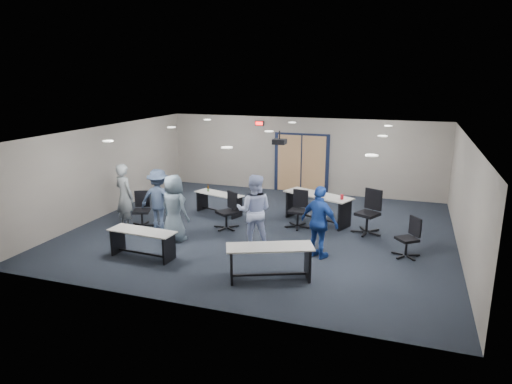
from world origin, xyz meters
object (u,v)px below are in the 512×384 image
(table_front_left, at_px, (142,239))
(person_plaid, at_px, (174,208))
(chair_back_b, at_px, (226,211))
(table_front_right, at_px, (270,257))
(chair_back_c, at_px, (298,210))
(table_back_left, at_px, (219,200))
(table_back_right, at_px, (318,203))
(chair_loose_left, at_px, (141,210))
(chair_back_d, at_px, (368,212))
(chair_loose_right, at_px, (407,237))
(person_lightblue, at_px, (254,211))
(person_navy, at_px, (319,222))
(person_gray, at_px, (125,196))
(person_back, at_px, (159,199))

(table_front_left, relative_size, person_plaid, 0.95)
(table_front_left, height_order, chair_back_b, chair_back_b)
(table_front_right, bearing_deg, chair_back_c, 71.11)
(table_front_left, xyz_separation_m, table_back_left, (0.30, 3.77, -0.00))
(table_front_right, xyz_separation_m, table_back_right, (0.18, 4.12, 0.07))
(chair_loose_left, bearing_deg, chair_back_b, -7.12)
(chair_back_d, xyz_separation_m, chair_loose_left, (-6.05, -1.47, -0.10))
(table_front_right, xyz_separation_m, person_plaid, (-3.01, 1.44, 0.37))
(chair_back_c, distance_m, chair_loose_right, 3.18)
(chair_loose_right, bearing_deg, chair_loose_left, -127.14)
(person_lightblue, bearing_deg, person_navy, 162.07)
(table_front_left, relative_size, chair_loose_left, 1.65)
(person_plaid, bearing_deg, chair_back_b, -107.86)
(table_front_left, xyz_separation_m, chair_back_b, (1.07, 2.53, 0.07))
(chair_back_c, xyz_separation_m, person_gray, (-4.51, -1.60, 0.39))
(table_front_right, xyz_separation_m, person_lightblue, (-0.94, 1.71, 0.42))
(chair_back_b, bearing_deg, table_back_left, 154.34)
(person_gray, bearing_deg, table_back_left, -109.77)
(table_front_left, relative_size, chair_loose_right, 1.72)
(table_back_left, relative_size, person_plaid, 0.97)
(chair_loose_left, height_order, person_back, person_back)
(table_back_left, height_order, person_back, person_back)
(table_front_left, distance_m, table_back_left, 3.78)
(chair_back_c, xyz_separation_m, chair_loose_left, (-4.16, -1.35, -0.02))
(person_gray, xyz_separation_m, person_back, (0.86, 0.34, -0.08))
(table_back_right, distance_m, person_back, 4.53)
(chair_loose_left, xyz_separation_m, chair_loose_right, (7.10, 0.11, -0.02))
(table_back_left, bearing_deg, table_front_left, -77.00)
(table_back_left, relative_size, chair_loose_right, 1.75)
(table_back_right, bearing_deg, chair_back_c, -99.01)
(chair_back_c, xyz_separation_m, chair_back_d, (1.89, 0.12, 0.08))
(table_front_left, height_order, table_back_right, table_back_right)
(chair_loose_left, bearing_deg, person_navy, -28.52)
(chair_loose_right, bearing_deg, person_lightblue, -120.43)
(table_back_right, height_order, person_plaid, person_plaid)
(chair_back_c, bearing_deg, chair_back_b, -152.43)
(chair_back_b, bearing_deg, table_back_right, 64.61)
(person_lightblue, xyz_separation_m, person_back, (-2.97, 0.47, -0.08))
(chair_back_c, relative_size, chair_loose_right, 1.09)
(chair_back_b, relative_size, chair_loose_left, 1.03)
(person_gray, bearing_deg, chair_loose_left, -122.83)
(chair_loose_right, height_order, person_back, person_back)
(chair_loose_right, xyz_separation_m, person_gray, (-7.44, -0.36, 0.44))
(person_lightblue, distance_m, person_navy, 1.69)
(person_back, bearing_deg, person_lightblue, 166.10)
(chair_back_d, xyz_separation_m, chair_loose_right, (1.04, -1.36, -0.12))
(chair_back_c, relative_size, person_back, 0.63)
(table_front_left, relative_size, table_front_right, 0.87)
(chair_back_b, relative_size, chair_back_d, 0.86)
(chair_loose_right, distance_m, person_navy, 2.10)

